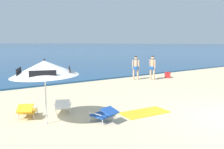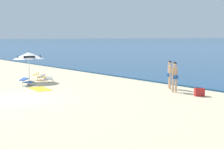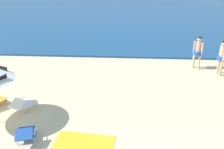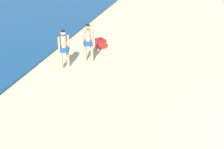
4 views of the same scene
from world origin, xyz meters
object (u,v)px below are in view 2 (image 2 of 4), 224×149
object	(u,v)px
beach_umbrella_striped_main	(29,56)
lounge_chair_beside_umbrella	(46,78)
person_standing_beside	(170,73)
cooler_box	(199,92)
lounge_chair_under_umbrella	(27,81)
person_standing_near_shore	(175,75)
beach_towel	(40,89)
lounge_chair_facing_sea	(40,76)

from	to	relation	value
beach_umbrella_striped_main	lounge_chair_beside_umbrella	distance (m)	1.90
person_standing_beside	cooler_box	size ratio (longest dim) A/B	2.72
lounge_chair_beside_umbrella	cooler_box	bearing A→B (deg)	20.58
cooler_box	lounge_chair_under_umbrella	bearing A→B (deg)	-149.35
beach_umbrella_striped_main	lounge_chair_under_umbrella	distance (m)	2.34
person_standing_near_shore	beach_towel	size ratio (longest dim) A/B	0.92
person_standing_beside	beach_umbrella_striped_main	bearing A→B (deg)	-147.82
lounge_chair_under_umbrella	lounge_chair_facing_sea	xyz separation A→B (m)	(-1.92, 1.83, -0.00)
cooler_box	person_standing_near_shore	bearing A→B (deg)	-178.31
lounge_chair_under_umbrella	lounge_chair_facing_sea	size ratio (longest dim) A/B	0.95
lounge_chair_under_umbrella	cooler_box	size ratio (longest dim) A/B	1.60
lounge_chair_under_umbrella	lounge_chair_facing_sea	bearing A→B (deg)	136.33
beach_umbrella_striped_main	beach_towel	world-z (taller)	beach_umbrella_striped_main
lounge_chair_under_umbrella	cooler_box	xyz separation A→B (m)	(8.96, 5.31, -0.07)
lounge_chair_facing_sea	beach_towel	bearing A→B (deg)	-26.45
beach_umbrella_striped_main	person_standing_beside	xyz separation A→B (m)	(8.00, 5.04, -0.81)
lounge_chair_under_umbrella	beach_towel	bearing A→B (deg)	-0.04
beach_umbrella_striped_main	lounge_chair_beside_umbrella	bearing A→B (deg)	41.97
beach_umbrella_striped_main	lounge_chair_facing_sea	xyz separation A→B (m)	(-0.35, 0.94, -1.49)
lounge_chair_under_umbrella	lounge_chair_beside_umbrella	size ratio (longest dim) A/B	0.94
person_standing_beside	beach_towel	distance (m)	7.60
beach_umbrella_striped_main	person_standing_near_shore	world-z (taller)	beach_umbrella_striped_main
beach_umbrella_striped_main	lounge_chair_facing_sea	distance (m)	1.79
beach_umbrella_striped_main	lounge_chair_facing_sea	size ratio (longest dim) A/B	2.36
cooler_box	person_standing_beside	bearing A→B (deg)	166.16
beach_umbrella_striped_main	lounge_chair_beside_umbrella	world-z (taller)	beach_umbrella_striped_main
lounge_chair_beside_umbrella	lounge_chair_facing_sea	size ratio (longest dim) A/B	1.01
lounge_chair_under_umbrella	person_standing_near_shore	bearing A→B (deg)	35.57
lounge_chair_beside_umbrella	person_standing_near_shore	size ratio (longest dim) A/B	0.62
beach_umbrella_striped_main	cooler_box	size ratio (longest dim) A/B	3.98
lounge_chair_facing_sea	person_standing_beside	world-z (taller)	person_standing_beside
lounge_chair_facing_sea	person_standing_beside	distance (m)	9.33
beach_umbrella_striped_main	lounge_chair_under_umbrella	world-z (taller)	beach_umbrella_striped_main
beach_umbrella_striped_main	person_standing_near_shore	xyz separation A→B (m)	(8.93, 4.37, -0.80)
lounge_chair_beside_umbrella	cooler_box	xyz separation A→B (m)	(9.65, 3.62, -0.07)
person_standing_near_shore	beach_umbrella_striped_main	bearing A→B (deg)	-153.93
lounge_chair_beside_umbrella	cooler_box	world-z (taller)	lounge_chair_beside_umbrella
lounge_chair_beside_umbrella	lounge_chair_facing_sea	distance (m)	1.23
lounge_chair_facing_sea	person_standing_near_shore	distance (m)	9.91
cooler_box	beach_towel	distance (m)	8.94
beach_umbrella_striped_main	beach_towel	xyz separation A→B (m)	(3.34, -0.89, -1.76)
person_standing_near_shore	person_standing_beside	size ratio (longest dim) A/B	1.01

